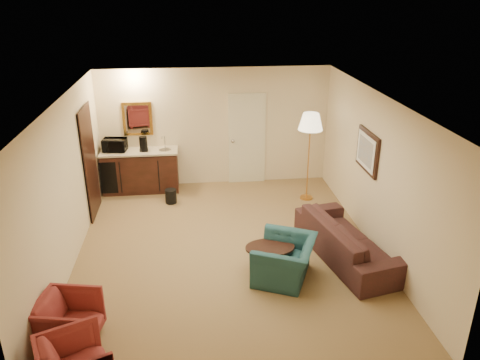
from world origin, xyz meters
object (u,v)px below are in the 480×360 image
object	(u,v)px
coffee_table	(270,259)
microwave	(115,144)
sofa	(348,234)
rose_chair_near	(68,318)
teal_armchair	(285,253)
floor_lamp	(309,157)
coffee_maker	(143,144)
waste_bin	(171,196)
wetbar_cabinet	(141,171)

from	to	relation	value
coffee_table	microwave	size ratio (longest dim) A/B	1.59
sofa	rose_chair_near	size ratio (longest dim) A/B	3.11
teal_armchair	floor_lamp	xyz separation A→B (m)	(1.04, 2.81, 0.50)
rose_chair_near	floor_lamp	distance (m)	5.62
coffee_maker	microwave	bearing A→B (deg)	179.58
rose_chair_near	waste_bin	distance (m)	4.17
teal_armchair	waste_bin	world-z (taller)	teal_armchair
wetbar_cabinet	waste_bin	xyz separation A→B (m)	(0.65, -0.72, -0.31)
sofa	coffee_maker	size ratio (longest dim) A/B	7.06
rose_chair_near	coffee_maker	distance (m)	4.78
rose_chair_near	teal_armchair	bearing A→B (deg)	-58.10
wetbar_cabinet	rose_chair_near	bearing A→B (deg)	-96.05
teal_armchair	waste_bin	bearing A→B (deg)	-124.19
rose_chair_near	coffee_maker	xyz separation A→B (m)	(0.61, 4.69, 0.72)
wetbar_cabinet	teal_armchair	xyz separation A→B (m)	(2.46, -3.62, -0.03)
sofa	waste_bin	distance (m)	3.83
floor_lamp	microwave	xyz separation A→B (m)	(-4.00, 0.85, 0.15)
floor_lamp	teal_armchair	bearing A→B (deg)	-110.30
sofa	waste_bin	bearing A→B (deg)	38.12
coffee_maker	coffee_table	bearing A→B (deg)	-51.27
sofa	teal_armchair	size ratio (longest dim) A/B	2.29
teal_armchair	rose_chair_near	distance (m)	3.16
floor_lamp	coffee_table	bearing A→B (deg)	-115.32
teal_armchair	coffee_maker	bearing A→B (deg)	-122.91
waste_bin	coffee_maker	bearing A→B (deg)	128.20
coffee_table	microwave	xyz separation A→B (m)	(-2.76, 3.46, 0.86)
teal_armchair	rose_chair_near	xyz separation A→B (m)	(-2.96, -1.10, -0.07)
sofa	rose_chair_near	bearing A→B (deg)	98.55
wetbar_cabinet	floor_lamp	xyz separation A→B (m)	(3.50, -0.81, 0.47)
wetbar_cabinet	coffee_table	distance (m)	4.11
microwave	sofa	bearing A→B (deg)	-30.78
rose_chair_near	wetbar_cabinet	bearing A→B (deg)	5.45
teal_armchair	floor_lamp	distance (m)	3.04
floor_lamp	coffee_maker	xyz separation A→B (m)	(-3.39, 0.78, 0.15)
teal_armchair	microwave	size ratio (longest dim) A/B	2.02
coffee_maker	wetbar_cabinet	bearing A→B (deg)	170.13
wetbar_cabinet	coffee_table	xyz separation A→B (m)	(2.26, -3.42, -0.24)
waste_bin	coffee_maker	world-z (taller)	coffee_maker
wetbar_cabinet	waste_bin	size ratio (longest dim) A/B	5.59
wetbar_cabinet	sofa	bearing A→B (deg)	-41.21
rose_chair_near	waste_bin	size ratio (longest dim) A/B	2.45
waste_bin	coffee_maker	size ratio (longest dim) A/B	0.93
wetbar_cabinet	microwave	size ratio (longest dim) A/B	3.40
wetbar_cabinet	microwave	xyz separation A→B (m)	(-0.50, 0.04, 0.62)
coffee_maker	rose_chair_near	bearing A→B (deg)	-91.10
teal_armchair	coffee_table	distance (m)	0.35
coffee_table	waste_bin	bearing A→B (deg)	120.83
coffee_maker	sofa	bearing A→B (deg)	-35.50
coffee_table	floor_lamp	world-z (taller)	floor_lamp
sofa	microwave	bearing A→B (deg)	39.72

